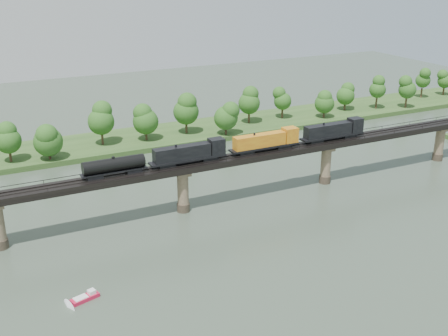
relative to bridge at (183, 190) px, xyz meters
name	(u,v)px	position (x,y,z in m)	size (l,w,h in m)	color
ground	(244,272)	(0.00, -30.00, -5.46)	(400.00, 400.00, 0.00)	#334034
far_bank	(117,143)	(0.00, 55.00, -4.66)	(300.00, 24.00, 1.60)	#2A491D
bridge	(183,190)	(0.00, 0.00, 0.00)	(236.00, 30.00, 11.50)	#473A2D
bridge_superstructure	(182,164)	(0.00, 0.00, 6.33)	(220.00, 4.90, 0.75)	black
far_treeline	(92,125)	(-8.21, 50.52, 3.37)	(289.06, 17.54, 13.60)	#382619
freight_train	(241,146)	(14.93, 0.00, 8.45)	(73.21, 2.85, 5.04)	black
motorboat	(85,297)	(-29.01, -26.01, -4.99)	(5.22, 3.08, 1.38)	red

